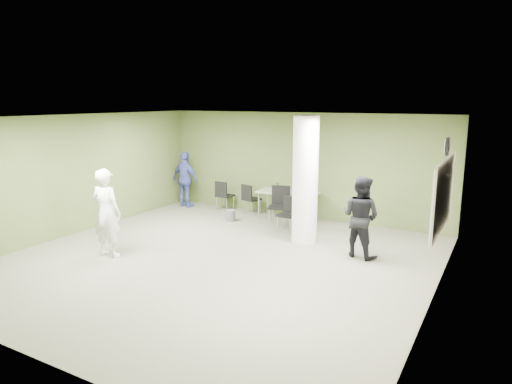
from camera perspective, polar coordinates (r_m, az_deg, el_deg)
The scene contains 17 objects.
floor at distance 9.17m, azimuth -4.87°, elevation -8.52°, with size 8.00×8.00×0.00m, color #545342.
ceiling at distance 8.62m, azimuth -5.18°, elevation 9.24°, with size 8.00×8.00×0.00m, color white.
wall_back at distance 12.26m, azimuth 5.55°, elevation 3.32°, with size 8.00×0.02×2.80m, color #465628.
wall_left at distance 11.50m, azimuth -21.76°, elevation 2.01°, with size 0.02×8.00×2.80m, color #465628.
wall_right_cream at distance 7.37m, azimuth 21.69°, elevation -2.93°, with size 0.02×8.00×2.80m, color beige.
column at distance 10.05m, azimuth 6.17°, elevation 1.50°, with size 0.56×0.56×2.80m, color silver.
whiteboard at distance 8.53m, azimuth 22.33°, elevation -0.42°, with size 0.05×2.30×1.30m.
wall_clock at distance 8.40m, azimuth 22.78°, elevation 5.26°, with size 0.06×0.32×0.32m.
folding_table at distance 12.03m, azimuth 3.92°, elevation -0.20°, with size 1.60×0.74×1.00m.
wastebasket at distance 11.99m, azimuth -3.20°, elevation -2.94°, with size 0.25×0.25×0.29m, color #4C4C4C.
chair_back_left at distance 13.07m, azimuth -4.10°, elevation -0.17°, with size 0.45×0.45×0.85m.
chair_back_right at distance 12.63m, azimuth -0.81°, elevation -0.61°, with size 0.51×0.51×0.84m.
chair_table_left at distance 11.52m, azimuth 3.00°, elevation -1.31°, with size 0.60×0.60×0.99m.
chair_table_right at distance 11.02m, azimuth 4.09°, elevation -2.44°, with size 0.43×0.43×0.83m.
woman_white at distance 9.64m, azimuth -18.18°, elevation -2.49°, with size 0.66×0.43×1.80m, color white.
man_black at distance 9.38m, azimuth 12.94°, elevation -3.02°, with size 0.80×0.63×1.66m, color black.
man_blue at distance 13.57m, azimuth -8.80°, elevation 1.56°, with size 0.96×0.40×1.65m, color #3C4695.
Camera 1 is at (4.86, -7.12, 3.13)m, focal length 32.00 mm.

